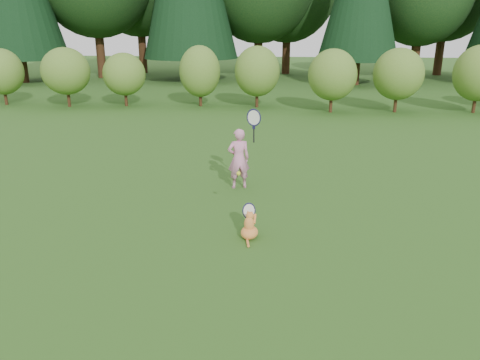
# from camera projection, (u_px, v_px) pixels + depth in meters

# --- Properties ---
(ground) EXTENTS (100.00, 100.00, 0.00)m
(ground) POSITION_uv_depth(u_px,v_px,m) (225.00, 230.00, 8.53)
(ground) COLOR #225016
(ground) RESTS_ON ground
(shrub_row) EXTENTS (28.00, 3.00, 2.80)m
(shrub_row) POSITION_uv_depth(u_px,v_px,m) (260.00, 77.00, 20.38)
(shrub_row) COLOR #507424
(shrub_row) RESTS_ON ground
(child) EXTENTS (0.79, 0.47, 2.07)m
(child) POSITION_uv_depth(u_px,v_px,m) (239.00, 157.00, 10.53)
(child) COLOR pink
(child) RESTS_ON ground
(cat) EXTENTS (0.46, 0.72, 0.69)m
(cat) POSITION_uv_depth(u_px,v_px,m) (249.00, 224.00, 8.14)
(cat) COLOR orange
(cat) RESTS_ON ground
(tennis_ball) EXTENTS (0.08, 0.08, 0.08)m
(tennis_ball) POSITION_uv_depth(u_px,v_px,m) (238.00, 173.00, 8.70)
(tennis_ball) COLOR gold
(tennis_ball) RESTS_ON ground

